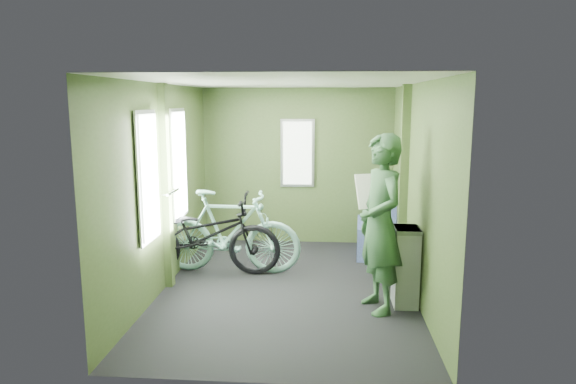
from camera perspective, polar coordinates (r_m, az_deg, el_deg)
name	(u,v)px	position (r m, az deg, el deg)	size (l,w,h in m)	color
room	(284,163)	(5.64, -0.42, 3.26)	(4.00, 4.02, 2.31)	black
bicycle_black	(205,273)	(6.51, -9.20, -8.93)	(0.66, 1.88, 0.99)	black
bicycle_mint	(230,273)	(6.48, -6.47, -8.94)	(0.50, 1.76, 1.06)	#7FBEAF
passenger	(380,224)	(5.20, 10.21, -3.49)	(0.62, 0.79, 1.80)	#2B4F2E
waste_box	(406,267)	(5.51, 12.95, -8.07)	(0.24, 0.34, 0.83)	gray
bench_seat	(377,234)	(7.27, 9.88, -4.63)	(0.56, 0.93, 0.95)	navy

